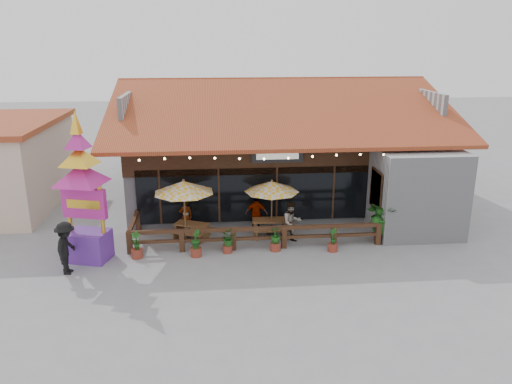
{
  "coord_description": "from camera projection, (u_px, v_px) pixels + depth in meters",
  "views": [
    {
      "loc": [
        -3.25,
        -18.59,
        7.93
      ],
      "look_at": [
        -1.43,
        1.5,
        1.73
      ],
      "focal_mm": 35.0,
      "sensor_mm": 36.0,
      "label": 1
    }
  ],
  "objects": [
    {
      "name": "restaurant_building",
      "position": [
        280.0,
        154.0,
        25.98
      ],
      "size": [
        15.5,
        14.73,
        6.09
      ],
      "color": "#B1B2B7",
      "rests_on": "ground"
    },
    {
      "name": "planter_d",
      "position": [
        275.0,
        239.0,
        19.39
      ],
      "size": [
        0.53,
        0.53,
        0.99
      ],
      "color": "maroon",
      "rests_on": "ground"
    },
    {
      "name": "pedestrian",
      "position": [
        66.0,
        248.0,
        17.38
      ],
      "size": [
        0.78,
        1.27,
        1.91
      ],
      "primitive_type": "imported",
      "rotation": [
        0.0,
        0.0,
        1.51
      ],
      "color": "black",
      "rests_on": "ground"
    },
    {
      "name": "planter_a",
      "position": [
        137.0,
        247.0,
        18.77
      ],
      "size": [
        0.43,
        0.43,
        1.05
      ],
      "color": "maroon",
      "rests_on": "ground"
    },
    {
      "name": "diner_a",
      "position": [
        186.0,
        216.0,
        21.09
      ],
      "size": [
        0.57,
        0.4,
        1.49
      ],
      "primitive_type": "imported",
      "rotation": [
        0.0,
        0.0,
        3.23
      ],
      "color": "#3D2213",
      "rests_on": "ground"
    },
    {
      "name": "umbrella_right",
      "position": [
        272.0,
        187.0,
        20.51
      ],
      "size": [
        2.56,
        2.56,
        2.42
      ],
      "color": "brown",
      "rests_on": "ground"
    },
    {
      "name": "planter_b",
      "position": [
        196.0,
        245.0,
        18.88
      ],
      "size": [
        0.43,
        0.43,
        1.06
      ],
      "color": "maroon",
      "rests_on": "ground"
    },
    {
      "name": "planter_e",
      "position": [
        333.0,
        242.0,
        19.36
      ],
      "size": [
        0.39,
        0.41,
        0.95
      ],
      "color": "maroon",
      "rests_on": "ground"
    },
    {
      "name": "picnic_table_left",
      "position": [
        192.0,
        228.0,
        20.59
      ],
      "size": [
        1.74,
        1.64,
        0.66
      ],
      "color": "brown",
      "rests_on": "ground"
    },
    {
      "name": "umbrella_left",
      "position": [
        184.0,
        187.0,
        19.86
      ],
      "size": [
        3.11,
        3.11,
        2.62
      ],
      "color": "brown",
      "rests_on": "ground"
    },
    {
      "name": "picnic_table_right",
      "position": [
        270.0,
        225.0,
        20.88
      ],
      "size": [
        1.53,
        1.33,
        0.72
      ],
      "color": "brown",
      "rests_on": "ground"
    },
    {
      "name": "tropical_plant",
      "position": [
        382.0,
        215.0,
        20.18
      ],
      "size": [
        1.62,
        1.73,
        1.93
      ],
      "color": "maroon",
      "rests_on": "ground"
    },
    {
      "name": "diner_c",
      "position": [
        257.0,
        213.0,
        21.29
      ],
      "size": [
        0.99,
        0.54,
        1.6
      ],
      "primitive_type": "imported",
      "rotation": [
        0.0,
        0.0,
        2.97
      ],
      "color": "#3D2213",
      "rests_on": "ground"
    },
    {
      "name": "planter_c",
      "position": [
        227.0,
        240.0,
        19.2
      ],
      "size": [
        0.73,
        0.71,
        0.91
      ],
      "color": "maroon",
      "rests_on": "ground"
    },
    {
      "name": "ground",
      "position": [
        294.0,
        242.0,
        20.31
      ],
      "size": [
        100.0,
        100.0,
        0.0
      ],
      "primitive_type": "plane",
      "color": "gray",
      "rests_on": "ground"
    },
    {
      "name": "patio_railing",
      "position": [
        239.0,
        233.0,
        19.68
      ],
      "size": [
        10.0,
        2.6,
        0.92
      ],
      "color": "#462619",
      "rests_on": "ground"
    },
    {
      "name": "diner_b",
      "position": [
        292.0,
        222.0,
        20.1
      ],
      "size": [
        0.97,
        0.84,
        1.71
      ],
      "primitive_type": "imported",
      "rotation": [
        0.0,
        0.0,
        0.26
      ],
      "color": "#3D2213",
      "rests_on": "ground"
    },
    {
      "name": "thai_sign_tower",
      "position": [
        82.0,
        178.0,
        17.82
      ],
      "size": [
        2.74,
        2.74,
        6.02
      ],
      "color": "#5D2997",
      "rests_on": "ground"
    }
  ]
}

